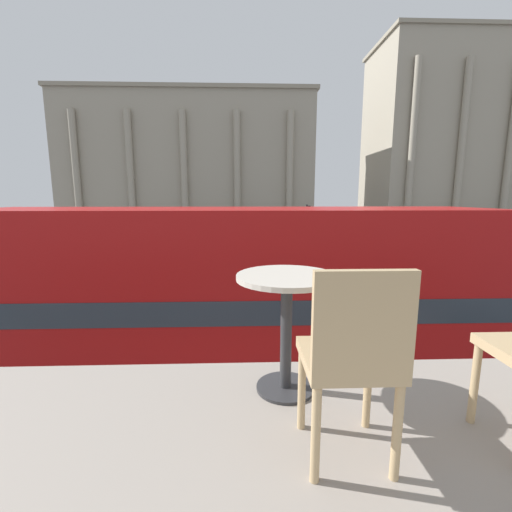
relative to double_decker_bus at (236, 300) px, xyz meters
The scene contains 10 objects.
double_decker_bus is the anchor object (origin of this frame).
cafe_dining_table 5.15m from the double_decker_bus, 85.17° to the right, with size 0.60×0.60×0.73m.
cafe_chair_0 5.74m from the double_decker_bus, 83.56° to the right, with size 0.40×0.40×0.91m.
plaza_building_left 47.00m from the double_decker_bus, 99.54° to the left, with size 35.86×11.92×18.99m.
plaza_building_right 56.88m from the double_decker_bus, 54.69° to the left, with size 25.47×13.71×26.44m.
traffic_light_near 6.17m from the double_decker_bus, 68.77° to the left, with size 0.42×0.24×3.64m.
traffic_light_mid 15.87m from the double_decker_bus, 67.84° to the left, with size 0.42×0.24×3.88m.
traffic_light_far 21.06m from the double_decker_bus, 75.49° to the left, with size 0.42×0.24×3.95m.
pedestrian_blue 26.75m from the double_decker_bus, 106.98° to the left, with size 0.32×0.32×1.72m.
pedestrian_grey 7.22m from the double_decker_bus, 91.81° to the left, with size 0.32×0.32×1.78m.
Camera 1 is at (0.23, -2.30, 4.52)m, focal length 24.00 mm.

